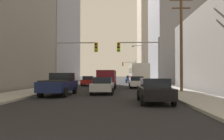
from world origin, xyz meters
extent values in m
cube|color=#9E9E99|center=(-7.08, 50.00, 0.07)|extent=(3.62, 160.00, 0.15)
cube|color=#9E9E99|center=(7.08, 50.00, 0.07)|extent=(3.62, 160.00, 0.15)
cube|color=silver|center=(4.44, 34.76, 1.95)|extent=(2.64, 11.53, 2.90)
cube|color=black|center=(3.18, 34.76, 2.47)|extent=(0.15, 10.58, 0.80)
cube|color=red|center=(3.18, 34.76, 1.37)|extent=(0.15, 10.58, 0.28)
cylinder|color=black|center=(3.27, 38.78, 0.50)|extent=(0.32, 1.00, 1.00)
cylinder|color=black|center=(5.62, 38.78, 0.50)|extent=(0.32, 1.00, 1.00)
cylinder|color=black|center=(3.27, 31.54, 0.50)|extent=(0.32, 1.00, 1.00)
cylinder|color=black|center=(5.62, 31.54, 0.50)|extent=(0.32, 1.00, 1.00)
cube|color=#141E4C|center=(-3.63, 15.77, 0.80)|extent=(2.14, 5.45, 0.80)
cube|color=black|center=(-3.63, 16.74, 1.55)|extent=(1.85, 1.85, 0.70)
cube|color=black|center=(-3.63, 14.42, 1.25)|extent=(1.82, 2.42, 0.10)
cylinder|color=black|center=(-4.59, 17.50, 0.40)|extent=(0.28, 0.80, 0.80)
cylinder|color=black|center=(-2.67, 17.50, 0.40)|extent=(0.28, 0.80, 0.80)
cylinder|color=black|center=(-4.59, 14.04, 0.40)|extent=(0.28, 0.80, 0.80)
cylinder|color=black|center=(-2.67, 14.04, 0.40)|extent=(0.28, 0.80, 0.80)
cube|color=maroon|center=(-0.14, 24.33, 1.31)|extent=(2.10, 5.24, 1.90)
cube|color=black|center=(-0.14, 26.93, 1.73)|extent=(1.76, 0.05, 0.60)
cylinder|color=black|center=(-1.10, 25.99, 0.36)|extent=(0.24, 0.72, 0.72)
cylinder|color=black|center=(0.82, 25.99, 0.36)|extent=(0.24, 0.72, 0.72)
cylinder|color=black|center=(-1.10, 22.66, 0.36)|extent=(0.24, 0.72, 0.72)
cylinder|color=black|center=(0.82, 22.66, 0.36)|extent=(0.24, 0.72, 0.72)
cube|color=black|center=(3.66, 11.19, 0.65)|extent=(1.83, 4.21, 0.65)
cube|color=black|center=(3.66, 11.04, 1.25)|extent=(1.60, 1.91, 0.55)
cylinder|color=black|center=(2.79, 12.54, 0.32)|extent=(0.22, 0.64, 0.64)
cylinder|color=black|center=(4.52, 12.54, 0.32)|extent=(0.22, 0.64, 0.64)
cylinder|color=black|center=(2.79, 9.85, 0.32)|extent=(0.22, 0.64, 0.64)
cylinder|color=black|center=(4.52, 9.85, 0.32)|extent=(0.22, 0.64, 0.64)
cube|color=#B7BABF|center=(-0.06, 17.33, 0.65)|extent=(1.88, 4.23, 0.65)
cube|color=black|center=(-0.06, 17.18, 1.25)|extent=(1.62, 1.93, 0.55)
cylinder|color=black|center=(-0.92, 18.68, 0.32)|extent=(0.22, 0.64, 0.64)
cylinder|color=black|center=(0.80, 18.68, 0.32)|extent=(0.22, 0.64, 0.64)
cylinder|color=black|center=(-0.92, 15.99, 0.32)|extent=(0.22, 0.64, 0.64)
cylinder|color=black|center=(0.80, 15.99, 0.32)|extent=(0.22, 0.64, 0.64)
cube|color=white|center=(3.61, 26.10, 0.65)|extent=(1.83, 4.21, 0.65)
cube|color=black|center=(3.61, 25.95, 1.25)|extent=(1.60, 1.91, 0.55)
cylinder|color=black|center=(2.74, 27.45, 0.32)|extent=(0.22, 0.64, 0.64)
cylinder|color=black|center=(4.47, 27.45, 0.32)|extent=(0.22, 0.64, 0.64)
cylinder|color=black|center=(2.74, 24.76, 0.32)|extent=(0.22, 0.64, 0.64)
cylinder|color=black|center=(4.47, 24.76, 0.32)|extent=(0.22, 0.64, 0.64)
cube|color=maroon|center=(-3.49, 31.64, 0.65)|extent=(1.92, 4.25, 0.65)
cube|color=black|center=(-3.49, 31.49, 1.25)|extent=(1.64, 1.95, 0.55)
cylinder|color=black|center=(-4.35, 32.98, 0.32)|extent=(0.22, 0.64, 0.64)
cylinder|color=black|center=(-2.62, 32.98, 0.32)|extent=(0.22, 0.64, 0.64)
cylinder|color=black|center=(-4.35, 30.30, 0.32)|extent=(0.22, 0.64, 0.64)
cylinder|color=black|center=(-2.62, 30.30, 0.32)|extent=(0.22, 0.64, 0.64)
cube|color=navy|center=(3.56, 46.33, 0.65)|extent=(1.82, 4.21, 0.65)
cube|color=black|center=(3.56, 46.18, 1.25)|extent=(1.59, 1.91, 0.55)
cylinder|color=black|center=(2.69, 47.67, 0.32)|extent=(0.22, 0.64, 0.64)
cylinder|color=black|center=(4.42, 47.67, 0.32)|extent=(0.22, 0.64, 0.64)
cylinder|color=black|center=(2.69, 44.98, 0.32)|extent=(0.22, 0.64, 0.64)
cylinder|color=black|center=(4.42, 44.98, 0.32)|extent=(0.22, 0.64, 0.64)
cylinder|color=gray|center=(-5.87, 22.35, 3.00)|extent=(0.18, 0.18, 6.00)
cylinder|color=gray|center=(-3.56, 22.35, 5.40)|extent=(4.61, 0.12, 0.12)
cube|color=gold|center=(-1.26, 22.35, 4.88)|extent=(0.38, 0.30, 1.05)
sphere|color=black|center=(-1.26, 22.18, 5.21)|extent=(0.24, 0.24, 0.24)
sphere|color=black|center=(-1.26, 22.18, 4.88)|extent=(0.24, 0.24, 0.24)
sphere|color=#19D833|center=(-1.26, 22.18, 4.54)|extent=(0.24, 0.24, 0.24)
cylinder|color=gray|center=(5.87, 22.35, 3.00)|extent=(0.18, 0.18, 6.00)
cylinder|color=gray|center=(3.59, 22.35, 5.40)|extent=(4.56, 0.12, 0.12)
cube|color=gold|center=(1.30, 22.35, 4.88)|extent=(0.38, 0.30, 1.05)
sphere|color=black|center=(1.30, 22.18, 5.21)|extent=(0.24, 0.24, 0.24)
sphere|color=black|center=(1.30, 22.18, 4.88)|extent=(0.24, 0.24, 0.24)
sphere|color=#19D833|center=(1.30, 22.18, 4.54)|extent=(0.24, 0.24, 0.24)
cylinder|color=gray|center=(5.87, 62.14, 3.00)|extent=(0.18, 0.18, 6.00)
cylinder|color=gray|center=(3.96, 62.14, 5.40)|extent=(3.82, 0.12, 0.12)
cube|color=gold|center=(2.05, 62.14, 4.88)|extent=(0.38, 0.30, 1.05)
sphere|color=red|center=(2.05, 61.97, 5.21)|extent=(0.24, 0.24, 0.24)
sphere|color=black|center=(2.05, 61.97, 4.88)|extent=(0.24, 0.24, 0.24)
sphere|color=black|center=(2.05, 61.97, 4.54)|extent=(0.24, 0.24, 0.24)
cylinder|color=brown|center=(7.44, 18.95, 4.81)|extent=(0.28, 0.28, 9.62)
cube|color=brown|center=(7.44, 18.95, 9.02)|extent=(2.20, 0.12, 0.12)
cube|color=brown|center=(7.44, 18.95, 8.22)|extent=(1.80, 0.12, 0.12)
cylinder|color=gray|center=(5.97, 39.47, 3.75)|extent=(0.16, 0.16, 7.50)
cylinder|color=gray|center=(4.90, 39.47, 7.30)|extent=(2.13, 0.10, 0.10)
ellipsoid|color=#4C4C51|center=(3.83, 39.47, 7.20)|extent=(0.56, 0.32, 0.20)
cube|color=#93939E|center=(-22.98, 48.78, 14.11)|extent=(25.34, 23.15, 28.22)
cube|color=#93939E|center=(18.94, 49.75, 16.49)|extent=(19.58, 18.35, 32.98)
camera|label=1|loc=(1.61, -2.44, 1.74)|focal=35.02mm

